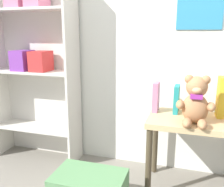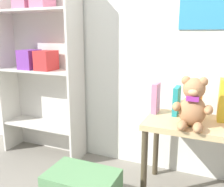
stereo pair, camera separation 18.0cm
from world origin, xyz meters
name	(u,v)px [view 1 (the left image)]	position (x,y,z in m)	size (l,w,h in m)	color
wall_back	(157,6)	(0.00, 1.32, 1.25)	(4.80, 0.07, 2.50)	silver
bookshelf_side	(35,59)	(-0.96, 1.18, 0.86)	(0.73, 0.25, 1.51)	beige
display_table	(196,131)	(0.33, 1.02, 0.43)	(0.62, 0.39, 0.52)	tan
teddy_bear	(196,102)	(0.31, 0.92, 0.66)	(0.23, 0.21, 0.30)	#A8754C
book_standing_pink	(156,97)	(0.05, 1.11, 0.62)	(0.04, 0.11, 0.21)	#D17093
book_standing_teal	(176,99)	(0.19, 1.12, 0.62)	(0.03, 0.12, 0.19)	teal
book_standing_orange	(198,98)	(0.33, 1.10, 0.64)	(0.03, 0.12, 0.24)	orange
book_standing_yellow	(221,97)	(0.47, 1.10, 0.65)	(0.04, 0.10, 0.27)	gold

